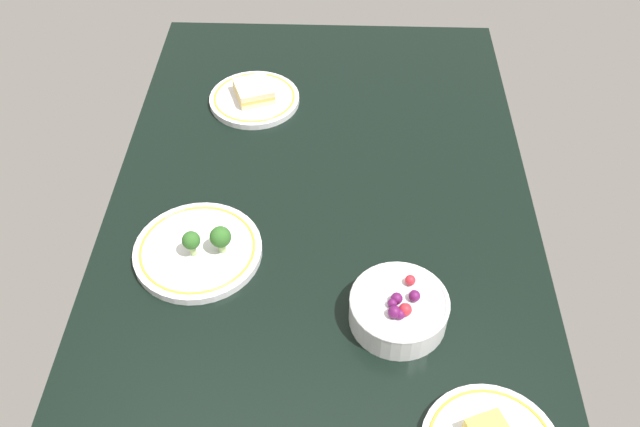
# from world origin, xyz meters

# --- Properties ---
(dining_table) EXTENTS (1.38, 0.82, 0.04)m
(dining_table) POSITION_xyz_m (0.00, 0.00, 0.02)
(dining_table) COLOR black
(dining_table) RESTS_ON ground
(plate_broccoli) EXTENTS (0.23, 0.23, 0.07)m
(plate_broccoli) POSITION_xyz_m (-0.09, 0.21, 0.05)
(plate_broccoli) COLOR silver
(plate_broccoli) RESTS_ON dining_table
(plate_sandwich) EXTENTS (0.20, 0.20, 0.05)m
(plate_sandwich) POSITION_xyz_m (0.36, 0.16, 0.05)
(plate_sandwich) COLOR silver
(plate_sandwich) RESTS_ON dining_table
(bowl_berries) EXTENTS (0.16, 0.16, 0.07)m
(bowl_berries) POSITION_xyz_m (-0.22, -0.14, 0.07)
(bowl_berries) COLOR silver
(bowl_berries) RESTS_ON dining_table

